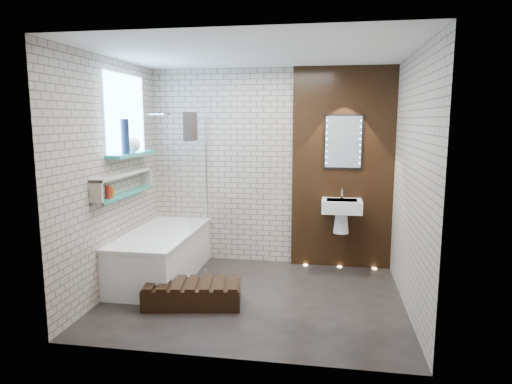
% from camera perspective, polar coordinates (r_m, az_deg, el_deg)
% --- Properties ---
extents(ground, '(3.20, 3.20, 0.00)m').
position_cam_1_polar(ground, '(5.08, -0.28, -13.18)').
color(ground, black).
rests_on(ground, ground).
extents(room_shell, '(3.24, 3.20, 2.60)m').
position_cam_1_polar(room_shell, '(4.74, -0.30, 1.51)').
color(room_shell, tan).
rests_on(room_shell, ground).
extents(walnut_panel, '(1.30, 0.06, 2.60)m').
position_cam_1_polar(walnut_panel, '(5.94, 10.88, 2.88)').
color(walnut_panel, black).
rests_on(walnut_panel, ground).
extents(clerestory_window, '(0.18, 1.00, 0.94)m').
position_cam_1_polar(clerestory_window, '(5.52, -16.13, 8.48)').
color(clerestory_window, '#7FADE0').
rests_on(clerestory_window, room_shell).
extents(display_niche, '(0.14, 1.30, 0.26)m').
position_cam_1_polar(display_niche, '(5.37, -16.33, 0.95)').
color(display_niche, teal).
rests_on(display_niche, room_shell).
extents(bathtub, '(0.79, 1.74, 0.70)m').
position_cam_1_polar(bathtub, '(5.71, -11.83, -7.74)').
color(bathtub, white).
rests_on(bathtub, ground).
extents(bath_screen, '(0.01, 0.78, 1.40)m').
position_cam_1_polar(bath_screen, '(5.81, -7.31, 2.63)').
color(bath_screen, white).
rests_on(bath_screen, bathtub).
extents(towel, '(0.10, 0.26, 0.34)m').
position_cam_1_polar(towel, '(5.49, -8.30, 8.21)').
color(towel, black).
rests_on(towel, bath_screen).
extents(shower_head, '(0.18, 0.18, 0.02)m').
position_cam_1_polar(shower_head, '(5.96, -11.30, 9.63)').
color(shower_head, silver).
rests_on(shower_head, room_shell).
extents(washbasin, '(0.50, 0.36, 0.58)m').
position_cam_1_polar(washbasin, '(5.82, 10.78, -2.33)').
color(washbasin, white).
rests_on(washbasin, walnut_panel).
extents(led_mirror, '(0.50, 0.02, 0.70)m').
position_cam_1_polar(led_mirror, '(5.88, 10.99, 6.24)').
color(led_mirror, black).
rests_on(led_mirror, walnut_panel).
extents(walnut_step, '(1.06, 0.61, 0.22)m').
position_cam_1_polar(walnut_step, '(4.90, -8.00, -12.73)').
color(walnut_step, black).
rests_on(walnut_step, ground).
extents(niche_bottles, '(0.06, 0.13, 0.14)m').
position_cam_1_polar(niche_bottles, '(5.06, -18.06, -0.04)').
color(niche_bottles, maroon).
rests_on(niche_bottles, display_niche).
extents(sill_vases, '(0.18, 0.32, 0.39)m').
position_cam_1_polar(sill_vases, '(5.43, -15.67, 6.14)').
color(sill_vases, '#131B34').
rests_on(sill_vases, clerestory_window).
extents(floor_uplights, '(0.96, 0.06, 0.01)m').
position_cam_1_polar(floor_uplights, '(6.15, 10.53, -9.28)').
color(floor_uplights, '#FFD899').
rests_on(floor_uplights, ground).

